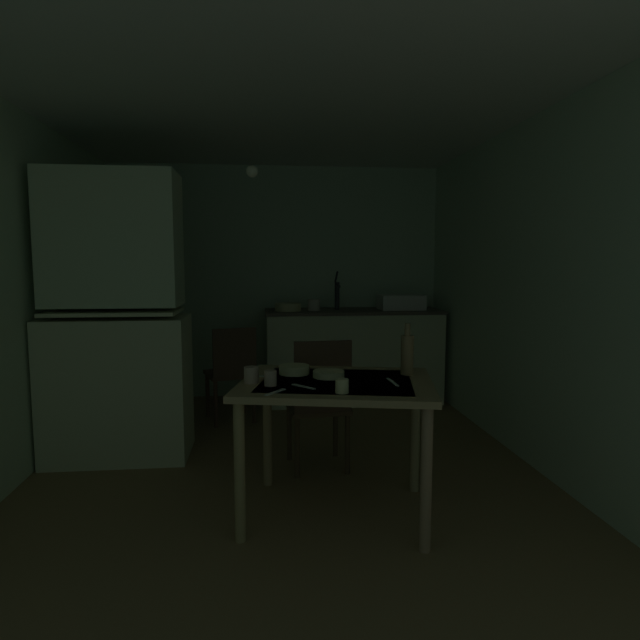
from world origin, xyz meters
name	(u,v)px	position (x,y,z in m)	size (l,w,h in m)	color
ground_plane	(285,462)	(0.00, 0.00, 0.00)	(4.97, 4.97, 0.00)	olive
wall_back	(277,282)	(0.00, 2.04, 1.20)	(3.50, 0.10, 2.41)	beige
wall_left	(15,294)	(-1.75, 0.00, 1.20)	(0.10, 4.07, 2.41)	beige
wall_right	(527,291)	(1.75, 0.00, 1.20)	(0.10, 4.07, 2.41)	silver
ceiling_slab	(283,103)	(0.00, 0.00, 2.46)	(3.50, 4.07, 0.10)	white
hutch_cabinet	(116,326)	(-1.19, 0.25, 0.96)	(0.98, 0.55, 2.04)	beige
counter_cabinet	(353,355)	(0.76, 1.67, 0.47)	(1.77, 0.64, 0.94)	beige
sink_basin	(401,302)	(1.26, 1.67, 1.01)	(0.44, 0.34, 0.15)	white
hand_pump	(337,293)	(0.60, 1.71, 1.11)	(0.05, 0.27, 0.39)	#232328
mixing_bowl_counter	(288,307)	(0.10, 1.62, 0.97)	(0.26, 0.26, 0.08)	beige
stoneware_crock	(314,305)	(0.36, 1.63, 0.99)	(0.12, 0.12, 0.11)	beige
dining_table	(337,399)	(0.25, -0.81, 0.66)	(1.19, 1.02, 0.76)	#A18058
chair_far_side	(319,402)	(0.23, -0.17, 0.48)	(0.44, 0.44, 0.91)	#4B3421
chair_by_counter	(232,371)	(-0.43, 1.03, 0.46)	(0.50, 0.50, 0.85)	#523325
serving_bowl_wide	(294,370)	(0.03, -0.60, 0.79)	(0.18, 0.18, 0.05)	beige
soup_bowl_small	(329,374)	(0.22, -0.71, 0.78)	(0.18, 0.18, 0.04)	beige
mug_tall	(270,378)	(-0.11, -0.89, 0.80)	(0.07, 0.07, 0.08)	tan
mug_dark	(342,386)	(0.24, -1.09, 0.80)	(0.07, 0.07, 0.07)	beige
teacup_mint	(251,375)	(-0.21, -0.82, 0.81)	(0.08, 0.08, 0.09)	tan
glass_bottle	(407,353)	(0.68, -0.69, 0.89)	(0.07, 0.07, 0.30)	olive
table_knife	(392,382)	(0.55, -0.88, 0.77)	(0.19, 0.02, 0.01)	silver
teaspoon_near_bowl	(304,387)	(0.06, -0.95, 0.77)	(0.16, 0.02, 0.01)	beige
teaspoon_by_cup	(264,376)	(-0.14, -0.66, 0.77)	(0.13, 0.02, 0.01)	beige
serving_spoon	(275,392)	(-0.09, -1.05, 0.77)	(0.15, 0.02, 0.01)	beige
pendant_bulb	(252,171)	(-0.21, -0.03, 2.01)	(0.08, 0.08, 0.08)	#F9EFCC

